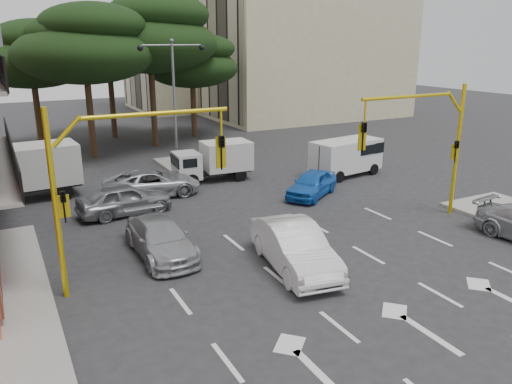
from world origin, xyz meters
TOP-DOWN VIEW (x-y plane):
  - ground at (0.00, 0.00)m, footprint 120.00×120.00m
  - median_strip at (0.00, 16.00)m, footprint 1.40×6.00m
  - apartment_beige_near at (19.95, 32.00)m, footprint 20.20×12.15m
  - apartment_beige_far at (12.95, 44.00)m, footprint 16.20×12.15m
  - pine_left_near at (-3.94, 21.96)m, footprint 9.15×9.15m
  - pine_center at (1.06, 23.96)m, footprint 9.98×9.98m
  - pine_left_far at (-6.94, 25.96)m, footprint 8.32×8.32m
  - pine_right at (5.06, 25.96)m, footprint 7.49×7.49m
  - pine_back at (-0.94, 28.96)m, footprint 9.15×9.15m
  - signal_mast_right at (6.80, 1.99)m, footprint 5.79×0.37m
  - signal_mast_left at (-6.80, 1.99)m, footprint 5.79×0.37m
  - street_lamp_center at (0.00, 16.00)m, footprint 4.16×0.36m
  - car_white_hatch at (-1.10, 0.36)m, footprint 2.48×5.16m
  - car_blue_compact at (4.32, 7.28)m, footprint 4.16×3.48m
  - car_silver_wagon at (-4.95, 3.71)m, footprint 1.89×4.62m
  - car_silver_cross_a at (-3.03, 11.21)m, footprint 5.15×2.66m
  - car_silver_cross_b at (-5.00, 9.01)m, footprint 4.50×2.17m
  - van_white at (8.50, 9.89)m, footprint 4.63×2.60m
  - box_truck_a at (-9.00, 13.56)m, footprint 5.81×2.77m
  - box_truck_b at (1.00, 12.55)m, footprint 4.64×2.21m

SIDE VIEW (x-z plane):
  - ground at x=0.00m, z-range 0.00..0.00m
  - median_strip at x=0.00m, z-range 0.00..0.15m
  - car_silver_wagon at x=-4.95m, z-range 0.00..1.34m
  - car_blue_compact at x=4.32m, z-range 0.00..1.34m
  - car_silver_cross_a at x=-3.03m, z-range 0.00..1.39m
  - car_silver_cross_b at x=-5.00m, z-range 0.00..1.48m
  - car_white_hatch at x=-1.10m, z-range 0.00..1.63m
  - van_white at x=8.50m, z-range 0.00..2.19m
  - box_truck_b at x=1.00m, z-range 0.00..2.23m
  - box_truck_a at x=-9.00m, z-range 0.00..2.78m
  - signal_mast_right at x=6.80m, z-range 0.88..6.88m
  - signal_mast_left at x=-6.80m, z-range 0.88..6.88m
  - street_lamp_center at x=0.00m, z-range 1.54..9.31m
  - pine_right at x=5.06m, z-range 2.03..10.40m
  - pine_left_far at x=-6.94m, z-range 2.26..11.56m
  - pine_left_near at x=-3.94m, z-range 2.49..12.72m
  - pine_back at x=-0.94m, z-range 2.49..12.72m
  - pine_center at x=1.06m, z-range 2.72..13.88m
  - apartment_beige_far at x=12.95m, z-range 0.00..16.70m
  - apartment_beige_near at x=19.95m, z-range 0.00..18.70m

